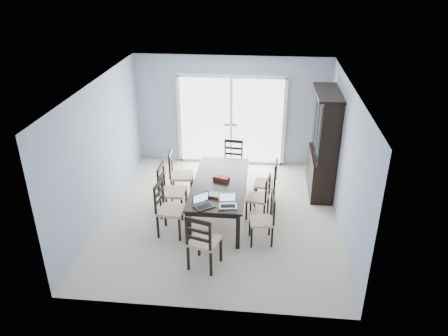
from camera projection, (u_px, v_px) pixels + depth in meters
The scene contains 24 objects.
floor at pixel (220, 216), 8.54m from camera, with size 5.00×5.00×0.00m, color beige.
ceiling at pixel (219, 86), 7.39m from camera, with size 5.00×5.00×0.00m, color white.
back_wall at pixel (231, 111), 10.20m from camera, with size 4.50×0.02×2.60m, color #8E99AA.
wall_left at pixel (100, 150), 8.17m from camera, with size 0.02×5.00×2.60m, color #8E99AA.
wall_right at pixel (345, 161), 7.76m from camera, with size 0.02×5.00×2.60m, color #8E99AA.
balcony at pixel (234, 148), 11.69m from camera, with size 4.50×2.00×0.10m, color gray.
railing at pixel (237, 114), 12.32m from camera, with size 4.50×0.06×1.10m, color #99999E.
dining_table at pixel (220, 186), 8.24m from camera, with size 1.00×2.20×0.75m.
china_hutch at pixel (324, 145), 9.00m from camera, with size 0.50×1.38×2.20m.
sliding_door at pixel (231, 120), 10.27m from camera, with size 2.52×0.05×2.18m.
chair_left_near at pixel (166, 203), 7.76m from camera, with size 0.50×0.49×1.19m.
chair_left_mid at pixel (168, 185), 8.34m from camera, with size 0.47×0.46×1.21m.
chair_left_far at pixel (177, 169), 8.97m from camera, with size 0.50×0.49×1.18m.
chair_right_near at pixel (267, 215), 7.55m from camera, with size 0.45×0.44×1.05m.
chair_right_mid at pixel (262, 193), 8.26m from camera, with size 0.46×0.45×1.02m.
chair_right_far at pixel (270, 178), 8.73m from camera, with size 0.45×0.44×1.09m.
chair_end_near at pixel (202, 237), 6.83m from camera, with size 0.55×0.56×1.18m.
chair_end_far at pixel (233, 157), 9.58m from camera, with size 0.46×0.48×1.12m.
laptop_dark at pixel (204, 204), 7.38m from camera, with size 0.38×0.36×0.22m.
laptop_silver at pixel (228, 204), 7.39m from camera, with size 0.33×0.26×0.21m.
book_stack at pixel (215, 195), 7.72m from camera, with size 0.26×0.22×0.04m.
cell_phone at pixel (221, 210), 7.30m from camera, with size 0.10×0.05×0.01m, color black.
game_box at pixel (221, 178), 8.27m from camera, with size 0.29×0.15×0.07m, color #531015.
hot_tub at pixel (204, 129), 11.40m from camera, with size 2.05×1.86×1.01m.
Camera 1 is at (0.80, -7.21, 4.60)m, focal length 35.00 mm.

